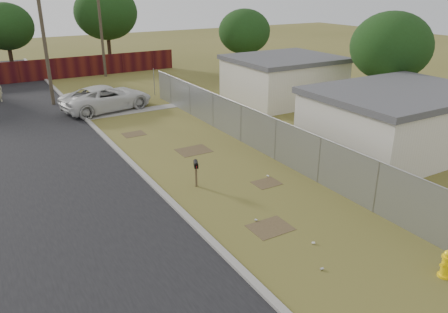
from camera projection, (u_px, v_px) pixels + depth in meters
ground at (218, 173)px, 19.35m from camera, size 120.00×120.00×0.00m
street at (28, 145)px, 22.60m from camera, size 15.10×60.00×0.12m
chainlink_fence at (263, 137)px, 21.35m from camera, size 0.10×27.06×2.02m
privacy_fence at (6, 73)px, 36.21m from camera, size 30.00×0.12×1.80m
utility_poles at (37, 29)px, 32.44m from camera, size 12.60×8.24×9.00m
houses at (334, 97)px, 25.86m from camera, size 9.30×17.24×3.10m
horizon_trees at (88, 24)px, 36.91m from camera, size 33.32×31.94×7.78m
fire_hydrant at (446, 264)px, 12.31m from camera, size 0.41×0.43×0.90m
mailbox at (196, 166)px, 17.71m from camera, size 0.32×0.48×1.12m
pickup_truck at (107, 98)px, 28.68m from camera, size 6.32×3.80×1.64m
scattered_litter at (287, 222)px, 15.25m from camera, size 2.70×6.30×0.07m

